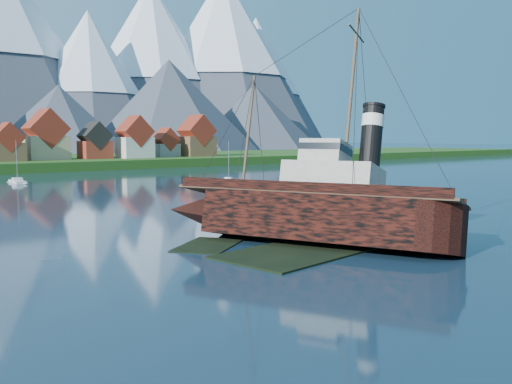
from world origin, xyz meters
TOP-DOWN VIEW (x-y plane):
  - ground at (0.00, 0.00)m, footprint 1400.00×1400.00m
  - shoal at (1.78, 2.15)m, footprint 31.71×21.24m
  - tugboat_wreck at (-0.30, 1.78)m, footprint 7.61×32.81m
  - sailboat_d at (38.76, 67.73)m, footprint 7.10×5.91m
  - sailboat_e at (-0.56, 97.31)m, footprint 2.91×9.05m

SIDE VIEW (x-z plane):
  - shoal at x=1.78m, z-range -0.92..0.22m
  - ground at x=0.00m, z-range 0.00..0.00m
  - sailboat_e at x=-0.56m, z-range -4.94..5.39m
  - sailboat_d at x=38.76m, z-range -4.85..5.31m
  - tugboat_wreck at x=-0.30m, z-range -9.75..16.25m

